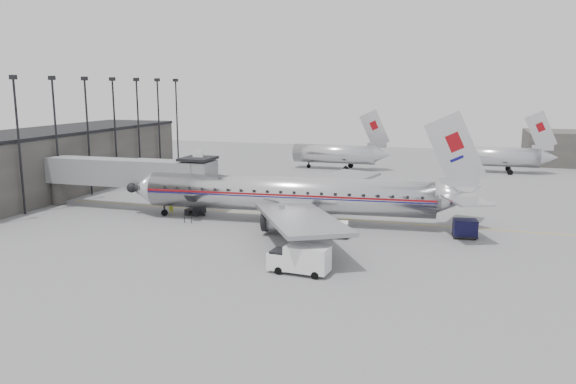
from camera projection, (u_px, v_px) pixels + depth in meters
name	position (u px, v px, depth m)	size (l,w,h in m)	color
ground	(263.00, 228.00, 56.58)	(160.00, 160.00, 0.00)	slate
terminal	(49.00, 162.00, 75.03)	(12.00, 46.00, 8.00)	#3A3834
apron_line	(307.00, 217.00, 61.34)	(0.15, 60.00, 0.01)	gold
jet_bridge	(136.00, 174.00, 64.05)	(21.00, 6.20, 7.10)	slate
floodlight_masts	(102.00, 129.00, 75.16)	(0.90, 42.25, 15.25)	black
distant_aircraft_near	(335.00, 153.00, 96.03)	(16.39, 3.20, 10.26)	silver
distant_aircraft_mid	(495.00, 156.00, 92.28)	(16.39, 3.20, 10.26)	silver
airliner	(295.00, 195.00, 58.18)	(37.50, 34.63, 11.86)	silver
service_van	(300.00, 259.00, 42.63)	(4.81, 2.18, 2.20)	white
baggage_cart_navy	(465.00, 228.00, 52.67)	(2.46, 2.00, 1.76)	black
baggage_cart_white	(338.00, 229.00, 52.79)	(2.15, 1.77, 1.52)	white
ramp_worker	(171.00, 207.00, 62.71)	(0.57, 0.38, 1.57)	#CFDC19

